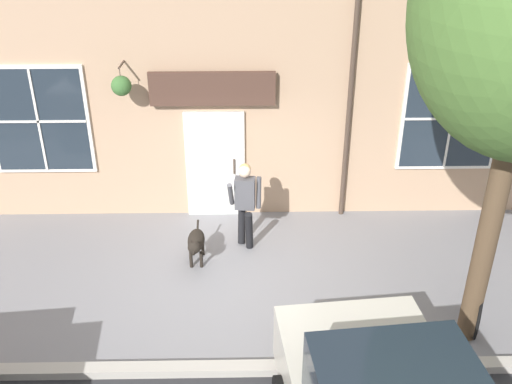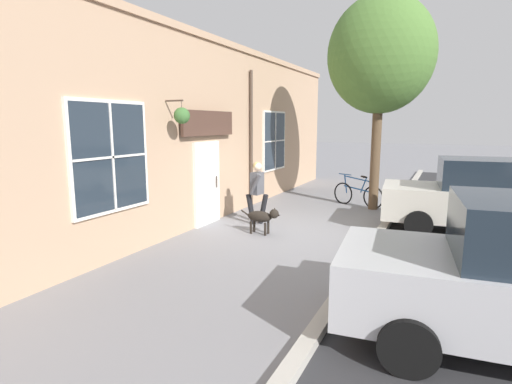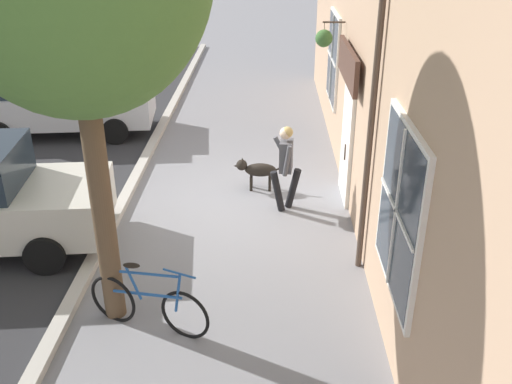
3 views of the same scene
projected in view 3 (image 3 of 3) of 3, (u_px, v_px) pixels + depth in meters
ground_plane at (230, 201)px, 10.79m from camera, size 90.00×90.00×0.00m
storefront_facade at (365, 80)px, 9.71m from camera, size 0.95×18.00×4.71m
pedestrian_walking at (286, 161)px, 10.12m from camera, size 0.58×0.58×1.60m
dog_on_leash at (257, 170)px, 11.10m from camera, size 1.02×0.28×0.65m
leaning_bicycle at (148, 304)px, 7.33m from camera, size 1.66×0.63×1.00m
parked_car_nearest_curb at (60, 98)px, 13.82m from camera, size 4.45×2.26×1.75m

